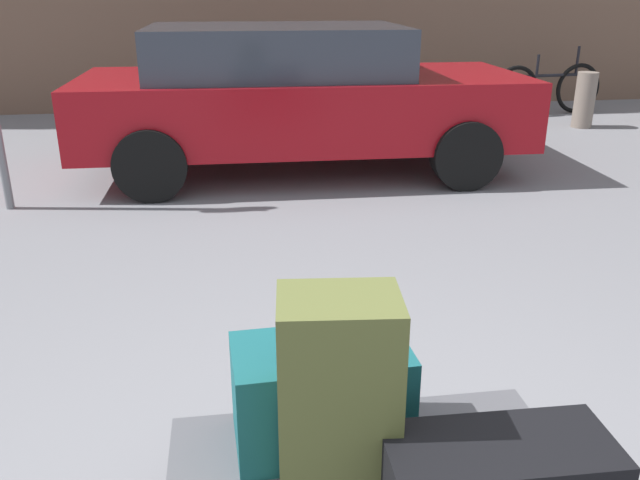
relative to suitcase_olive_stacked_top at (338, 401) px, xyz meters
name	(u,v)px	position (x,y,z in m)	size (l,w,h in m)	color
suitcase_olive_stacked_top	(338,401)	(0.00, 0.00, 0.00)	(0.34, 0.25, 0.66)	#4C5128
duffel_bag_teal_front_left	(321,395)	(-0.01, 0.25, -0.15)	(0.57, 0.33, 0.35)	#144C51
parked_car	(296,95)	(0.43, 4.98, 0.09)	(4.33, 1.98, 1.42)	maroon
bicycle_leaning	(547,89)	(4.37, 7.57, -0.30)	(1.75, 0.29, 0.96)	black
bollard_kerb_near	(486,102)	(3.08, 6.63, -0.31)	(0.26, 0.26, 0.72)	#72665B
bollard_kerb_mid	(585,100)	(4.44, 6.63, -0.31)	(0.26, 0.26, 0.72)	#72665B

